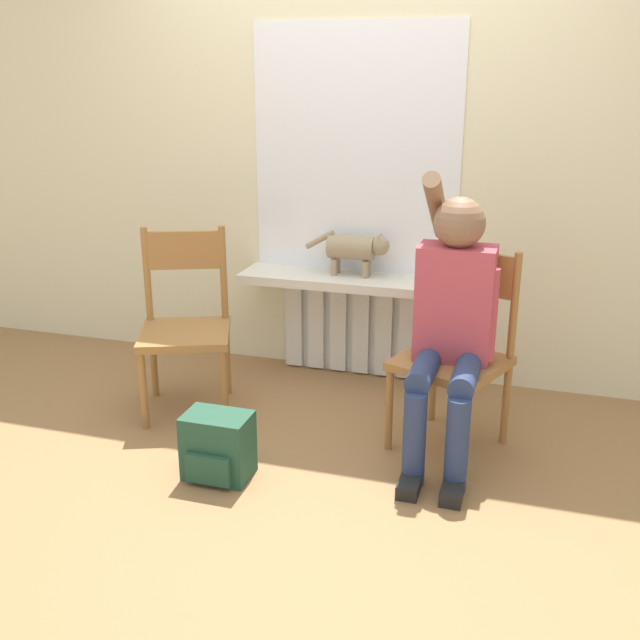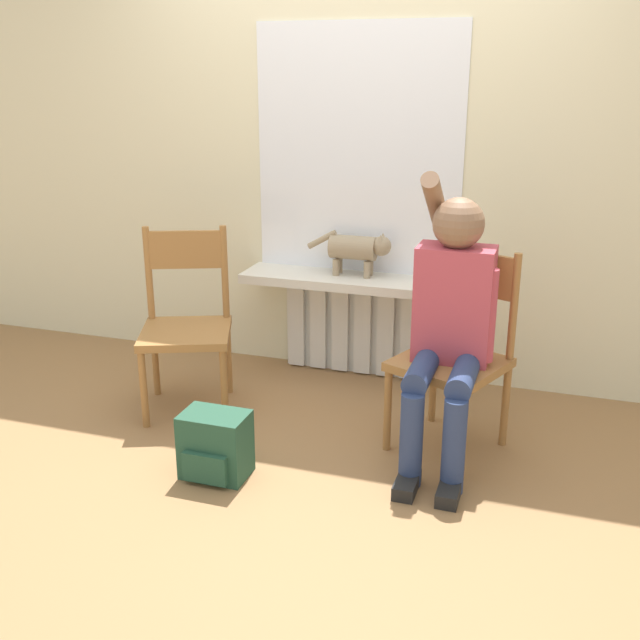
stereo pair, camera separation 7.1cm
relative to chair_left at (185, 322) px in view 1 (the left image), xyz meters
The scene contains 10 objects.
ground_plane 0.94m from the chair_left, 31.89° to the right, with size 12.00×12.00×0.00m, color olive.
wall_with_window 1.38m from the chair_left, 49.16° to the left, with size 7.00×0.06×2.70m.
radiator 1.02m from the chair_left, 46.24° to the left, with size 0.81×0.08×0.56m.
windowsill 0.93m from the chair_left, 41.59° to the left, with size 1.20×0.31×0.05m.
window_glass 1.31m from the chair_left, 47.89° to the left, with size 1.16×0.01×1.34m.
chair_left is the anchor object (origin of this frame).
chair_right 1.38m from the chair_left, ahead, with size 0.58×0.58×0.94m.
person 1.38m from the chair_left, ahead, with size 0.36×0.95×1.30m.
cat 1.02m from the chair_left, 41.67° to the left, with size 0.48×0.13×0.25m.
backpack 0.83m from the chair_left, 54.16° to the right, with size 0.29×0.22×0.29m.
Camera 1 is at (1.04, -2.84, 1.71)m, focal length 42.00 mm.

